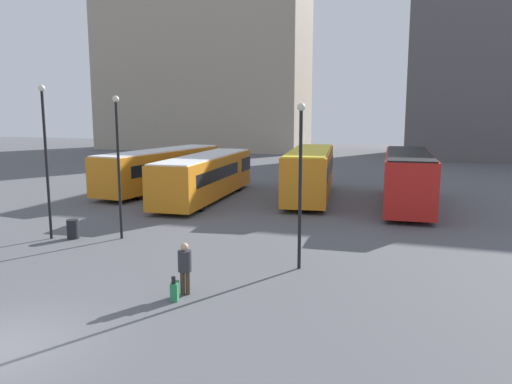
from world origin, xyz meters
TOP-DOWN VIEW (x-y plane):
  - building_block_left at (-22.34, 59.54)m, footprint 30.83×10.19m
  - bus_0 at (-8.40, 22.92)m, footprint 3.70×12.44m
  - bus_1 at (-3.88, 20.50)m, footprint 3.56×12.34m
  - bus_2 at (2.32, 23.02)m, footprint 4.20×11.38m
  - bus_3 at (8.41, 22.11)m, footprint 3.32×11.31m
  - traveler at (2.58, 4.73)m, footprint 0.53×0.53m
  - suitcase at (2.49, 4.23)m, footprint 0.34×0.47m
  - lamp_post_0 at (-6.12, 8.95)m, footprint 0.28×0.28m
  - lamp_post_1 at (5.26, 8.36)m, footprint 0.28×0.28m
  - lamp_post_2 at (-3.19, 9.98)m, footprint 0.28×0.28m
  - trash_bin at (-5.22, 9.28)m, footprint 0.52×0.52m

SIDE VIEW (x-z plane):
  - suitcase at x=2.49m, z-range -0.11..0.66m
  - trash_bin at x=-5.22m, z-range 0.00..0.85m
  - traveler at x=2.58m, z-range 0.15..1.77m
  - bus_1 at x=-3.88m, z-range 0.13..2.95m
  - bus_0 at x=-8.40m, z-range 0.14..3.03m
  - bus_2 at x=2.32m, z-range 0.14..3.28m
  - bus_3 at x=8.41m, z-range 0.14..3.33m
  - lamp_post_1 at x=5.26m, z-range 0.51..6.34m
  - lamp_post_2 at x=-3.19m, z-range 0.51..6.72m
  - lamp_post_0 at x=-6.12m, z-range 0.52..7.18m
  - building_block_left at x=-22.34m, z-range 0.00..40.40m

